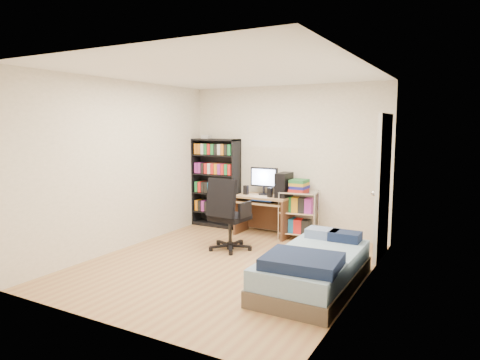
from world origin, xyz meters
The scene contains 7 objects.
room centered at (0.00, 0.00, 1.25)m, with size 3.58×4.08×2.58m.
media_shelf centered at (-1.31, 1.84, 0.82)m, with size 0.90×0.30×1.66m.
computer_desk centered at (-0.15, 1.69, 0.61)m, with size 0.90×0.52×1.14m.
office_chair centered at (-0.32, 0.62, 0.35)m, with size 0.69×0.69×1.09m.
wire_cart centered at (0.35, 1.73, 0.63)m, with size 0.65×0.51×0.96m.
bed centered at (1.28, -0.21, 0.23)m, with size 0.90×1.80×0.51m.
door centered at (1.72, 1.35, 1.00)m, with size 0.12×0.80×2.00m.
Camera 1 is at (2.82, -4.71, 1.84)m, focal length 32.00 mm.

